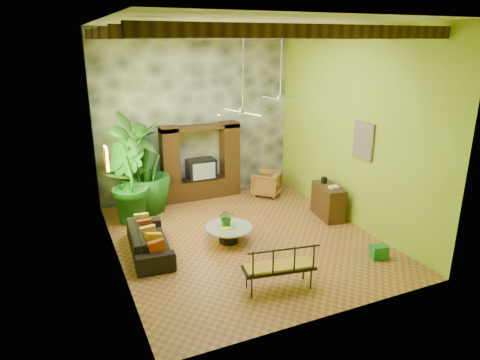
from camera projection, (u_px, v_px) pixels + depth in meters
name	position (u px, v px, depth m)	size (l,w,h in m)	color
ground	(244.00, 237.00, 10.58)	(7.00, 7.00, 0.00)	brown
ceiling	(244.00, 23.00, 9.03)	(6.00, 7.00, 0.02)	silver
back_wall	(196.00, 115.00, 12.85)	(6.00, 0.02, 5.00)	#8FA826
left_wall	(109.00, 152.00, 8.65)	(0.02, 7.00, 5.00)	#8FA826
right_wall	(350.00, 128.00, 10.97)	(0.02, 7.00, 5.00)	#8FA826
stone_accent_wall	(196.00, 116.00, 12.79)	(5.98, 0.10, 4.98)	#3F4247
ceiling_beams	(244.00, 34.00, 9.10)	(5.95, 5.36, 0.22)	#382211
entertainment_center	(201.00, 167.00, 13.01)	(2.40, 0.55, 2.30)	#331D0E
ceiling_fan_front	(243.00, 102.00, 9.10)	(1.28, 1.28, 1.86)	#B9B9BE
ceiling_fan_back	(280.00, 90.00, 11.19)	(1.28, 1.28, 1.86)	#B9B9BE
wall_art_mask	(106.00, 159.00, 9.65)	(0.06, 0.32, 0.55)	orange
wall_art_painting	(363.00, 141.00, 10.49)	(0.06, 0.70, 0.90)	#26628D
sofa	(149.00, 241.00, 9.70)	(2.11, 0.83, 0.62)	black
wicker_armchair	(267.00, 184.00, 13.39)	(0.80, 0.82, 0.75)	olive
tall_plant_a	(136.00, 165.00, 11.54)	(1.52, 1.03, 2.88)	#2A6219
tall_plant_b	(127.00, 182.00, 11.24)	(1.20, 0.97, 2.19)	#1B6822
tall_plant_c	(145.00, 168.00, 11.87)	(1.42, 1.42, 2.54)	#1A5917
coffee_table	(229.00, 232.00, 10.27)	(1.13, 1.13, 0.40)	black
centerpiece_plant	(227.00, 217.00, 10.21)	(0.40, 0.34, 0.44)	#17581B
yellow_tray	(225.00, 229.00, 10.09)	(0.25, 0.18, 0.03)	yellow
iron_bench	(281.00, 265.00, 8.17)	(1.47, 0.74, 0.57)	black
side_console	(328.00, 202.00, 11.67)	(0.51, 1.13, 0.90)	#3D2613
green_bin	(379.00, 252.00, 9.52)	(0.35, 0.26, 0.31)	#1F773F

